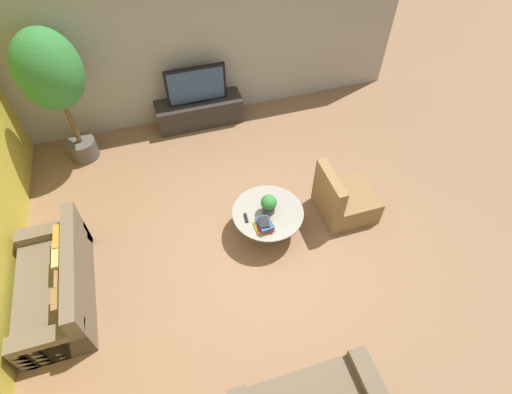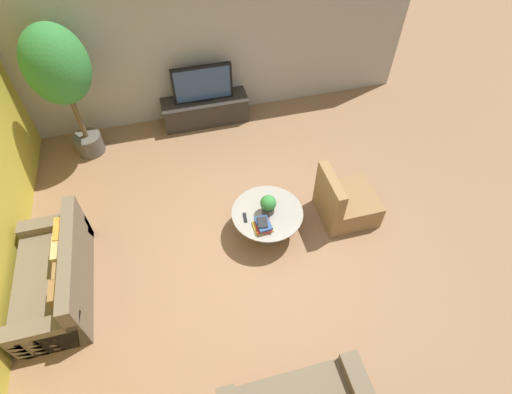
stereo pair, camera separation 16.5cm
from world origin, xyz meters
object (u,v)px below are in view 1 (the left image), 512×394
object	(u,v)px
armchair_wicker	(344,200)
television	(196,85)
potted_plant_tabletop	(269,204)
potted_palm_tall	(51,76)
couch_by_wall	(58,285)
coffee_table	(268,217)
media_console	(199,111)

from	to	relation	value
armchair_wicker	television	bearing A→B (deg)	30.18
armchair_wicker	potted_plant_tabletop	size ratio (longest dim) A/B	2.83
potted_plant_tabletop	armchair_wicker	bearing A→B (deg)	-0.35
potted_plant_tabletop	potted_palm_tall	bearing A→B (deg)	136.03
potted_palm_tall	couch_by_wall	bearing A→B (deg)	-97.23
couch_by_wall	armchair_wicker	distance (m)	4.06
couch_by_wall	armchair_wicker	size ratio (longest dim) A/B	1.99
couch_by_wall	potted_palm_tall	size ratio (longest dim) A/B	0.74
coffee_table	couch_by_wall	bearing A→B (deg)	-175.33
coffee_table	potted_palm_tall	bearing A→B (deg)	135.84
couch_by_wall	potted_palm_tall	world-z (taller)	potted_palm_tall
coffee_table	potted_palm_tall	size ratio (longest dim) A/B	0.44
coffee_table	couch_by_wall	xyz separation A→B (m)	(-2.86, -0.23, -0.01)
television	potted_plant_tabletop	bearing A→B (deg)	-81.28
potted_palm_tall	coffee_table	bearing A→B (deg)	-44.16
potted_palm_tall	potted_plant_tabletop	xyz separation A→B (m)	(2.53, -2.44, -0.99)
armchair_wicker	potted_plant_tabletop	bearing A→B (deg)	89.65
media_console	couch_by_wall	distance (m)	3.87
media_console	armchair_wicker	world-z (taller)	armchair_wicker
media_console	coffee_table	xyz separation A→B (m)	(0.41, -2.77, 0.05)
potted_plant_tabletop	media_console	bearing A→B (deg)	98.72
coffee_table	television	bearing A→B (deg)	98.50
media_console	couch_by_wall	world-z (taller)	couch_by_wall
potted_plant_tabletop	couch_by_wall	bearing A→B (deg)	-175.21
potted_palm_tall	potted_plant_tabletop	distance (m)	3.65
potted_plant_tabletop	television	bearing A→B (deg)	98.72
media_console	armchair_wicker	xyz separation A→B (m)	(1.61, -2.77, 0.02)
armchair_wicker	potted_palm_tall	distance (m)	4.64
couch_by_wall	potted_palm_tall	xyz separation A→B (m)	(0.34, 2.68, 1.30)
potted_palm_tall	armchair_wicker	bearing A→B (deg)	-33.37
armchair_wicker	coffee_table	bearing A→B (deg)	89.99
coffee_table	potted_palm_tall	distance (m)	3.74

